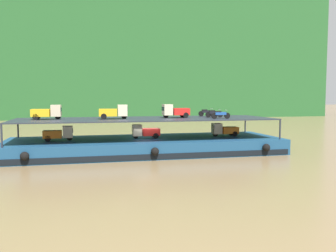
{
  "coord_description": "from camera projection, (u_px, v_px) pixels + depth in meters",
  "views": [
    {
      "loc": [
        -6.13,
        -35.27,
        5.62
      ],
      "look_at": [
        2.26,
        0.0,
        2.7
      ],
      "focal_mm": 38.51,
      "sensor_mm": 36.0,
      "label": 1
    }
  ],
  "objects": [
    {
      "name": "cargo_rack",
      "position": [
        146.0,
        119.0,
        35.79
      ],
      "size": [
        25.3,
        7.87,
        2.0
      ],
      "color": "#232833",
      "rests_on": "cargo_barge"
    },
    {
      "name": "cargo_barge",
      "position": [
        146.0,
        146.0,
        35.99
      ],
      "size": [
        26.9,
        9.25,
        1.5
      ],
      "color": "navy",
      "rests_on": "ground"
    },
    {
      "name": "mini_truck_lower_mid",
      "position": [
        224.0,
        130.0,
        37.89
      ],
      "size": [
        2.77,
        1.25,
        1.38
      ],
      "color": "orange",
      "rests_on": "cargo_barge"
    },
    {
      "name": "hillside_far_bank",
      "position": [
        102.0,
        36.0,
        105.72
      ],
      "size": [
        127.1,
        35.01,
        41.53
      ],
      "color": "#235628",
      "rests_on": "ground"
    },
    {
      "name": "mini_truck_lower_aft",
      "position": [
        145.0,
        131.0,
        35.92
      ],
      "size": [
        2.77,
        1.26,
        1.38
      ],
      "color": "red",
      "rests_on": "cargo_barge"
    },
    {
      "name": "mini_truck_lower_stern",
      "position": [
        59.0,
        133.0,
        33.95
      ],
      "size": [
        2.77,
        1.25,
        1.38
      ],
      "color": "orange",
      "rests_on": "cargo_barge"
    },
    {
      "name": "motorcycle_upper_stbd",
      "position": [
        206.0,
        112.0,
        39.7
      ],
      "size": [
        1.9,
        0.55,
        0.87
      ],
      "color": "black",
      "rests_on": "cargo_rack"
    },
    {
      "name": "mini_truck_upper_stern",
      "position": [
        47.0,
        112.0,
        34.11
      ],
      "size": [
        2.79,
        1.3,
        1.38
      ],
      "color": "gold",
      "rests_on": "cargo_rack"
    },
    {
      "name": "ground_plane",
      "position": [
        146.0,
        153.0,
        36.07
      ],
      "size": [
        400.0,
        400.0,
        0.0
      ],
      "primitive_type": "plane",
      "color": "olive"
    },
    {
      "name": "mini_truck_upper_mid",
      "position": [
        114.0,
        112.0,
        34.83
      ],
      "size": [
        2.79,
        1.29,
        1.38
      ],
      "color": "gold",
      "rests_on": "cargo_rack"
    },
    {
      "name": "motorcycle_upper_port",
      "position": [
        221.0,
        114.0,
        35.07
      ],
      "size": [
        1.9,
        0.55,
        0.87
      ],
      "color": "black",
      "rests_on": "cargo_rack"
    },
    {
      "name": "motorcycle_upper_centre",
      "position": [
        214.0,
        113.0,
        37.41
      ],
      "size": [
        1.9,
        0.55,
        0.87
      ],
      "color": "black",
      "rests_on": "cargo_rack"
    },
    {
      "name": "mini_truck_upper_fore",
      "position": [
        175.0,
        111.0,
        36.85
      ],
      "size": [
        2.79,
        1.3,
        1.38
      ],
      "color": "red",
      "rests_on": "cargo_rack"
    }
  ]
}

